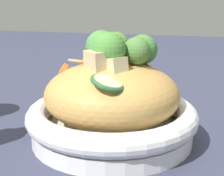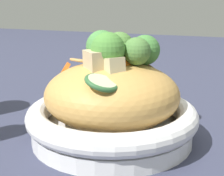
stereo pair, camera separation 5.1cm
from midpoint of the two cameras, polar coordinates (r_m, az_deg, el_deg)
name	(u,v)px [view 2 (the right image)]	position (r m, az deg, el deg)	size (l,w,h in m)	color
ground_plane	(112,139)	(0.54, 2.75, -8.56)	(3.00, 3.00, 0.00)	#34384E
serving_bowl	(112,121)	(0.53, 2.79, -5.66)	(0.26, 0.26, 0.06)	white
noodle_heap	(112,94)	(0.51, 2.85, -1.08)	(0.21, 0.21, 0.10)	tan
broccoli_florets	(118,50)	(0.52, 3.85, 6.46)	(0.14, 0.13, 0.07)	#93B975
carrot_coins	(101,63)	(0.52, 0.97, 4.17)	(0.10, 0.12, 0.04)	orange
zucchini_slices	(105,75)	(0.46, 2.07, 2.23)	(0.14, 0.07, 0.03)	beige
chicken_chunks	(101,61)	(0.49, 1.10, 4.47)	(0.09, 0.08, 0.03)	#C6B98A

